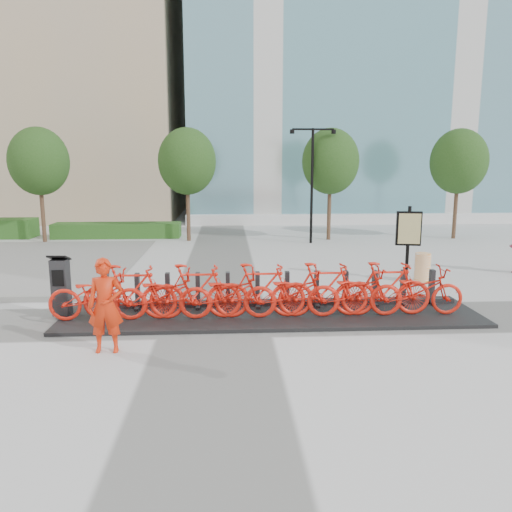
{
  "coord_description": "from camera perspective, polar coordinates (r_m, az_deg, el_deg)",
  "views": [
    {
      "loc": [
        0.29,
        -10.87,
        3.5
      ],
      "look_at": [
        1.0,
        1.5,
        1.2
      ],
      "focal_mm": 35.0,
      "sensor_mm": 36.0,
      "label": 1
    }
  ],
  "objects": [
    {
      "name": "ground",
      "position": [
        11.42,
        -4.62,
        -7.36
      ],
      "size": [
        120.0,
        120.0,
        0.0
      ],
      "primitive_type": "plane",
      "color": "#B6B6B6"
    },
    {
      "name": "glass_building",
      "position": [
        40.24,
        18.11,
        22.23
      ],
      "size": [
        32.0,
        16.0,
        24.0
      ],
      "primitive_type": "cube",
      "color": "#509CA9",
      "rests_on": "ground"
    },
    {
      "name": "hedge_b",
      "position": [
        24.85,
        -15.57,
        2.85
      ],
      "size": [
        6.0,
        1.2,
        0.7
      ],
      "primitive_type": "cube",
      "color": "#204914",
      "rests_on": "ground"
    },
    {
      "name": "tree_0",
      "position": [
        24.33,
        -23.57,
        9.87
      ],
      "size": [
        2.6,
        2.6,
        5.1
      ],
      "color": "brown",
      "rests_on": "ground"
    },
    {
      "name": "tree_1",
      "position": [
        22.94,
        -7.89,
        10.65
      ],
      "size": [
        2.6,
        2.6,
        5.1
      ],
      "color": "brown",
      "rests_on": "ground"
    },
    {
      "name": "tree_2",
      "position": [
        23.35,
        8.5,
        10.63
      ],
      "size": [
        2.6,
        2.6,
        5.1
      ],
      "color": "brown",
      "rests_on": "ground"
    },
    {
      "name": "tree_3",
      "position": [
        25.25,
        22.16,
        9.96
      ],
      "size": [
        2.6,
        2.6,
        5.1
      ],
      "color": "brown",
      "rests_on": "ground"
    },
    {
      "name": "streetlamp",
      "position": [
        22.19,
        6.43,
        9.51
      ],
      "size": [
        2.0,
        0.2,
        5.0
      ],
      "color": "black",
      "rests_on": "ground"
    },
    {
      "name": "dock_pad",
      "position": [
        11.74,
        1.81,
        -6.63
      ],
      "size": [
        9.6,
        2.4,
        0.08
      ],
      "primitive_type": "cube",
      "color": "black",
      "rests_on": "ground"
    },
    {
      "name": "dock_rail_posts",
      "position": [
        12.07,
        1.91,
        -3.86
      ],
      "size": [
        8.02,
        0.5,
        0.85
      ],
      "primitive_type": null,
      "color": "black",
      "rests_on": "dock_pad"
    },
    {
      "name": "bike_0",
      "position": [
        11.56,
        -17.7,
        -4.32
      ],
      "size": [
        2.13,
        0.74,
        1.12
      ],
      "primitive_type": "imported",
      "rotation": [
        0.0,
        0.0,
        1.57
      ],
      "color": "red",
      "rests_on": "dock_pad"
    },
    {
      "name": "bike_1",
      "position": [
        11.39,
        -14.2,
        -4.04
      ],
      "size": [
        2.07,
        0.58,
        1.24
      ],
      "primitive_type": "imported",
      "rotation": [
        0.0,
        0.0,
        1.57
      ],
      "color": "red",
      "rests_on": "dock_pad"
    },
    {
      "name": "bike_2",
      "position": [
        11.29,
        -10.59,
        -4.35
      ],
      "size": [
        2.13,
        0.74,
        1.12
      ],
      "primitive_type": "imported",
      "rotation": [
        0.0,
        0.0,
        1.57
      ],
      "color": "red",
      "rests_on": "dock_pad"
    },
    {
      "name": "bike_3",
      "position": [
        11.2,
        -6.93,
        -4.03
      ],
      "size": [
        2.07,
        0.58,
        1.24
      ],
      "primitive_type": "imported",
      "rotation": [
        0.0,
        0.0,
        1.57
      ],
      "color": "red",
      "rests_on": "dock_pad"
    },
    {
      "name": "bike_4",
      "position": [
        11.19,
        -3.24,
        -4.31
      ],
      "size": [
        2.13,
        0.74,
        1.12
      ],
      "primitive_type": "imported",
      "rotation": [
        0.0,
        0.0,
        1.57
      ],
      "color": "red",
      "rests_on": "dock_pad"
    },
    {
      "name": "bike_5",
      "position": [
        11.2,
        0.45,
        -3.96
      ],
      "size": [
        2.07,
        0.58,
        1.24
      ],
      "primitive_type": "imported",
      "rotation": [
        0.0,
        0.0,
        1.57
      ],
      "color": "red",
      "rests_on": "dock_pad"
    },
    {
      "name": "bike_6",
      "position": [
        11.28,
        4.11,
        -4.2
      ],
      "size": [
        2.13,
        0.74,
        1.12
      ],
      "primitive_type": "imported",
      "rotation": [
        0.0,
        0.0,
        1.57
      ],
      "color": "red",
      "rests_on": "dock_pad"
    },
    {
      "name": "bike_7",
      "position": [
        11.38,
        7.72,
        -3.82
      ],
      "size": [
        2.07,
        0.58,
        1.24
      ],
      "primitive_type": "imported",
      "rotation": [
        0.0,
        0.0,
        1.57
      ],
      "color": "red",
      "rests_on": "dock_pad"
    },
    {
      "name": "bike_8",
      "position": [
        11.55,
        11.23,
        -4.02
      ],
      "size": [
        2.13,
        0.74,
        1.12
      ],
      "primitive_type": "imported",
      "rotation": [
        0.0,
        0.0,
        1.57
      ],
      "color": "red",
      "rests_on": "dock_pad"
    },
    {
      "name": "bike_9",
      "position": [
        11.74,
        14.65,
        -3.63
      ],
      "size": [
        2.07,
        0.58,
        1.24
      ],
      "primitive_type": "imported",
      "rotation": [
        0.0,
        0.0,
        1.57
      ],
      "color": "red",
      "rests_on": "dock_pad"
    },
    {
      "name": "bike_10",
      "position": [
        11.99,
        17.92,
        -3.8
      ],
      "size": [
        2.13,
        0.74,
        1.12
      ],
      "primitive_type": "imported",
      "rotation": [
        0.0,
        0.0,
        1.57
      ],
      "color": "red",
      "rests_on": "dock_pad"
    },
    {
      "name": "kiosk",
      "position": [
        12.2,
        -21.4,
        -3.21
      ],
      "size": [
        0.46,
        0.39,
        1.41
      ],
      "rotation": [
        0.0,
        0.0,
        -0.07
      ],
      "color": "black",
      "rests_on": "dock_pad"
    },
    {
      "name": "worker_red",
      "position": [
        9.74,
        -16.81,
        -5.45
      ],
      "size": [
        0.67,
        0.46,
        1.79
      ],
      "primitive_type": "imported",
      "rotation": [
        0.0,
        0.0,
        0.04
      ],
      "color": "red",
      "rests_on": "ground"
    },
    {
      "name": "construction_barrel",
      "position": [
        15.71,
        18.49,
        -1.27
      ],
      "size": [
        0.6,
        0.6,
        0.88
      ],
      "primitive_type": "cylinder",
      "rotation": [
        0.0,
        0.0,
        -0.41
      ],
      "color": "orange",
      "rests_on": "ground"
    },
    {
      "name": "map_sign",
      "position": [
        15.59,
        17.04,
        2.67
      ],
      "size": [
        0.75,
        0.26,
        2.26
      ],
      "rotation": [
        0.0,
        0.0,
        -0.2
      ],
      "color": "black",
      "rests_on": "ground"
    }
  ]
}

